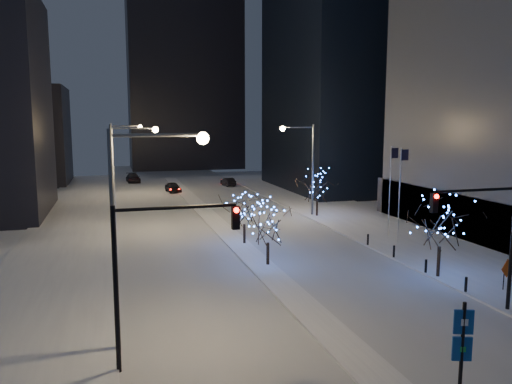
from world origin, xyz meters
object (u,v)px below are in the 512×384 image
object	(u,v)px
traffic_signal_east	(489,228)
holiday_tree_median_far	(244,209)
street_lamp_w_near	(138,208)
street_lamp_w_mid	(124,163)
holiday_tree_plaza_far	(317,186)
car_near	(173,187)
traffic_signal_west	(154,258)
car_far	(133,178)
street_lamp_east	(305,157)
holiday_tree_plaza_near	(441,223)
wayfinding_sign	(462,343)
car_mid	(228,182)
holiday_tree_median_near	(268,223)
street_lamp_w_far	(119,149)
construction_sign	(507,271)

from	to	relation	value
traffic_signal_east	holiday_tree_median_far	xyz separation A→B (m)	(-8.44, 18.43, -1.74)
street_lamp_w_near	street_lamp_w_mid	size ratio (longest dim) A/B	1.00
street_lamp_w_near	holiday_tree_plaza_far	world-z (taller)	street_lamp_w_near
car_near	holiday_tree_median_far	size ratio (longest dim) A/B	0.97
traffic_signal_west	car_far	xyz separation A→B (m)	(1.80, 66.87, -4.02)
street_lamp_east	holiday_tree_plaza_near	size ratio (longest dim) A/B	1.83
street_lamp_w_near	wayfinding_sign	distance (m)	14.06
holiday_tree_plaza_far	wayfinding_sign	distance (m)	36.50
car_mid	holiday_tree_plaza_far	distance (m)	28.95
car_mid	holiday_tree_plaza_near	bearing A→B (deg)	85.86
holiday_tree_median_far	holiday_tree_plaza_far	bearing A→B (deg)	42.41
traffic_signal_east	car_mid	world-z (taller)	traffic_signal_east
street_lamp_w_near	car_mid	distance (m)	58.67
street_lamp_w_near	street_lamp_east	distance (m)	33.85
traffic_signal_west	holiday_tree_median_near	xyz separation A→B (m)	(8.94, 12.86, -1.61)
street_lamp_east	traffic_signal_west	size ratio (longest dim) A/B	1.43
car_near	wayfinding_sign	size ratio (longest dim) A/B	1.08
street_lamp_w_near	traffic_signal_west	bearing A→B (deg)	-76.04
traffic_signal_east	car_near	xyz separation A→B (m)	(-10.44, 51.90, -4.04)
holiday_tree_plaza_near	car_mid	bearing A→B (deg)	92.90
wayfinding_sign	street_lamp_east	bearing A→B (deg)	96.17
street_lamp_w_mid	traffic_signal_west	world-z (taller)	street_lamp_w_mid
holiday_tree_plaza_near	wayfinding_sign	xyz separation A→B (m)	(-8.61, -13.09, -1.30)
street_lamp_w_mid	holiday_tree_median_near	size ratio (longest dim) A/B	2.12
traffic_signal_west	holiday_tree_plaza_near	world-z (taller)	traffic_signal_west
car_near	holiday_tree_median_far	distance (m)	33.61
holiday_tree_median_far	holiday_tree_plaza_near	distance (m)	15.90
holiday_tree_median_near	street_lamp_w_far	bearing A→B (deg)	103.55
holiday_tree_plaza_near	construction_sign	xyz separation A→B (m)	(2.34, -3.42, -2.42)
street_lamp_w_mid	holiday_tree_plaza_near	xyz separation A→B (m)	(19.44, -19.91, -2.78)
car_far	holiday_tree_plaza_far	world-z (taller)	holiday_tree_plaza_far
traffic_signal_east	holiday_tree_median_far	distance (m)	20.34
holiday_tree_median_near	holiday_tree_plaza_near	bearing A→B (deg)	-29.96
holiday_tree_median_near	holiday_tree_plaza_near	xyz separation A→B (m)	(10.00, -5.77, 0.56)
holiday_tree_plaza_near	holiday_tree_plaza_far	bearing A→B (deg)	88.01
street_lamp_east	street_lamp_w_mid	bearing A→B (deg)	-171.04
street_lamp_w_near	street_lamp_w_mid	distance (m)	25.00
car_mid	wayfinding_sign	distance (m)	64.20
construction_sign	traffic_signal_east	bearing A→B (deg)	-160.84
traffic_signal_west	wayfinding_sign	xyz separation A→B (m)	(10.33, -6.00, -2.34)
street_lamp_w_mid	car_near	size ratio (longest dim) A/B	2.35
street_lamp_w_far	traffic_signal_east	world-z (taller)	street_lamp_w_far
car_near	holiday_tree_plaza_far	bearing A→B (deg)	-69.74
street_lamp_east	car_near	size ratio (longest dim) A/B	2.35
holiday_tree_median_far	wayfinding_sign	size ratio (longest dim) A/B	1.12
holiday_tree_median_far	construction_sign	world-z (taller)	holiday_tree_median_far
street_lamp_east	car_near	world-z (taller)	street_lamp_east
wayfinding_sign	car_near	bearing A→B (deg)	112.28
traffic_signal_west	holiday_tree_plaza_far	bearing A→B (deg)	56.04
traffic_signal_west	street_lamp_east	bearing A→B (deg)	58.31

